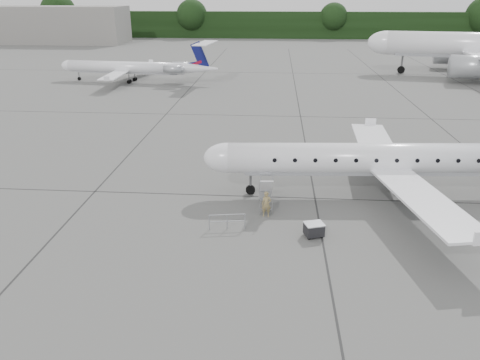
# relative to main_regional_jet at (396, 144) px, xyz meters

# --- Properties ---
(ground) EXTENTS (320.00, 320.00, 0.00)m
(ground) POSITION_rel_main_regional_jet_xyz_m (-1.79, -6.16, -3.85)
(ground) COLOR #5F5F5D
(ground) RESTS_ON ground
(treeline) EXTENTS (260.00, 4.00, 8.00)m
(treeline) POSITION_rel_main_regional_jet_xyz_m (-1.79, 123.84, 0.15)
(treeline) COLOR black
(treeline) RESTS_ON ground
(terminal_building) EXTENTS (40.00, 14.00, 10.00)m
(terminal_building) POSITION_rel_main_regional_jet_xyz_m (-71.79, 103.84, 1.15)
(terminal_building) COLOR gray
(terminal_building) RESTS_ON ground
(main_regional_jet) EXTENTS (31.47, 23.64, 7.71)m
(main_regional_jet) POSITION_rel_main_regional_jet_xyz_m (0.00, 0.00, 0.00)
(main_regional_jet) COLOR white
(main_regional_jet) RESTS_ON ground
(airstair) EXTENTS (1.01, 2.38, 2.42)m
(airstair) POSITION_rel_main_regional_jet_xyz_m (-8.95, -2.90, -2.65)
(airstair) COLOR white
(airstair) RESTS_ON ground
(passenger) EXTENTS (0.64, 0.44, 1.72)m
(passenger) POSITION_rel_main_regional_jet_xyz_m (-8.86, -4.21, -3.00)
(passenger) COLOR olive
(passenger) RESTS_ON ground
(safety_railing) EXTENTS (2.19, 0.43, 1.00)m
(safety_railing) POSITION_rel_main_regional_jet_xyz_m (-11.23, -6.23, -3.35)
(safety_railing) COLOR #95989E
(safety_railing) RESTS_ON ground
(baggage_cart) EXTENTS (1.29, 1.16, 0.93)m
(baggage_cart) POSITION_rel_main_regional_jet_xyz_m (-5.95, -6.74, -3.39)
(baggage_cart) COLOR black
(baggage_cart) RESTS_ON ground
(bg_regional_left) EXTENTS (26.68, 20.43, 6.56)m
(bg_regional_left) POSITION_rel_main_regional_jet_xyz_m (-32.76, 43.39, -0.58)
(bg_regional_left) COLOR white
(bg_regional_left) RESTS_ON ground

